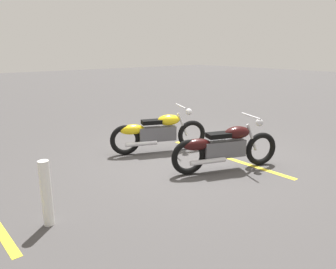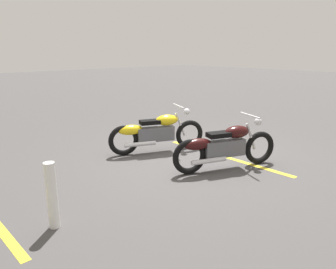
% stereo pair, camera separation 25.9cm
% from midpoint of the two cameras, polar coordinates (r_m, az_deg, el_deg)
% --- Properties ---
extents(ground_plane, '(60.00, 60.00, 0.00)m').
position_cam_midpoint_polar(ground_plane, '(6.98, 3.43, -4.13)').
color(ground_plane, '#474444').
extents(motorcycle_bright_foreground, '(2.11, 0.96, 1.04)m').
position_cam_midpoint_polar(motorcycle_bright_foreground, '(7.25, -3.29, 0.42)').
color(motorcycle_bright_foreground, black).
rests_on(motorcycle_bright_foreground, ground).
extents(motorcycle_dark_foreground, '(2.13, 0.92, 1.04)m').
position_cam_midpoint_polar(motorcycle_dark_foreground, '(6.27, 8.64, -2.04)').
color(motorcycle_dark_foreground, black).
rests_on(motorcycle_dark_foreground, ground).
extents(bollard_post, '(0.14, 0.14, 0.90)m').
position_cam_midpoint_polar(bollard_post, '(4.51, -21.34, -10.01)').
color(bollard_post, white).
rests_on(bollard_post, ground).
extents(parking_stripe_near, '(0.17, 3.20, 0.01)m').
position_cam_midpoint_polar(parking_stripe_near, '(7.11, 8.98, -3.90)').
color(parking_stripe_near, yellow).
rests_on(parking_stripe_near, ground).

